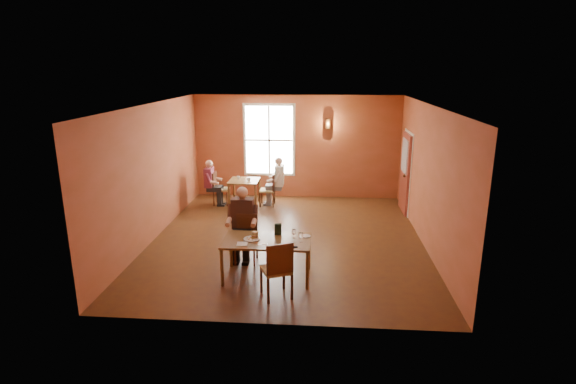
# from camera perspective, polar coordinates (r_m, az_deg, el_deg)

# --- Properties ---
(ground) EXTENTS (6.00, 7.00, 0.01)m
(ground) POSITION_cam_1_polar(r_m,az_deg,el_deg) (10.22, -0.09, -5.98)
(ground) COLOR brown
(ground) RESTS_ON ground
(wall_back) EXTENTS (6.00, 0.04, 3.00)m
(wall_back) POSITION_cam_1_polar(r_m,az_deg,el_deg) (13.19, 1.10, 5.73)
(wall_back) COLOR brown
(wall_back) RESTS_ON ground
(wall_front) EXTENTS (6.00, 0.04, 3.00)m
(wall_front) POSITION_cam_1_polar(r_m,az_deg,el_deg) (6.43, -2.53, -4.98)
(wall_front) COLOR brown
(wall_front) RESTS_ON ground
(wall_left) EXTENTS (0.04, 7.00, 3.00)m
(wall_left) POSITION_cam_1_polar(r_m,az_deg,el_deg) (10.44, -16.76, 2.42)
(wall_left) COLOR brown
(wall_left) RESTS_ON ground
(wall_right) EXTENTS (0.04, 7.00, 3.00)m
(wall_right) POSITION_cam_1_polar(r_m,az_deg,el_deg) (10.00, 17.32, 1.82)
(wall_right) COLOR brown
(wall_right) RESTS_ON ground
(ceiling) EXTENTS (6.00, 7.00, 0.04)m
(ceiling) POSITION_cam_1_polar(r_m,az_deg,el_deg) (9.54, -0.09, 11.03)
(ceiling) COLOR white
(ceiling) RESTS_ON wall_back
(window) EXTENTS (1.36, 0.10, 1.96)m
(window) POSITION_cam_1_polar(r_m,az_deg,el_deg) (13.18, -2.40, 6.59)
(window) COLOR white
(window) RESTS_ON wall_back
(door) EXTENTS (0.12, 1.04, 2.10)m
(door) POSITION_cam_1_polar(r_m,az_deg,el_deg) (12.28, 14.59, 2.34)
(door) COLOR maroon
(door) RESTS_ON ground
(wall_sconce) EXTENTS (0.16, 0.16, 0.28)m
(wall_sconce) POSITION_cam_1_polar(r_m,az_deg,el_deg) (12.97, 5.11, 8.63)
(wall_sconce) COLOR brown
(wall_sconce) RESTS_ON wall_back
(main_table) EXTENTS (1.58, 0.89, 0.74)m
(main_table) POSITION_cam_1_polar(r_m,az_deg,el_deg) (8.32, -2.67, -8.46)
(main_table) COLOR brown
(main_table) RESTS_ON ground
(chair_diner_main) EXTENTS (0.42, 0.42, 0.95)m
(chair_diner_main) POSITION_cam_1_polar(r_m,az_deg,el_deg) (8.94, -5.37, -6.03)
(chair_diner_main) COLOR #412413
(chair_diner_main) RESTS_ON ground
(diner_main) EXTENTS (0.57, 0.57, 1.43)m
(diner_main) POSITION_cam_1_polar(r_m,az_deg,el_deg) (8.83, -5.44, -4.66)
(diner_main) COLOR black
(diner_main) RESTS_ON ground
(chair_empty) EXTENTS (0.60, 0.60, 1.02)m
(chair_empty) POSITION_cam_1_polar(r_m,az_deg,el_deg) (7.61, -1.51, -9.66)
(chair_empty) COLOR brown
(chair_empty) RESTS_ON ground
(plate_food) EXTENTS (0.38, 0.38, 0.04)m
(plate_food) POSITION_cam_1_polar(r_m,az_deg,el_deg) (8.19, -4.62, -5.91)
(plate_food) COLOR white
(plate_food) RESTS_ON main_table
(sandwich) EXTENTS (0.11, 0.10, 0.11)m
(sandwich) POSITION_cam_1_polar(r_m,az_deg,el_deg) (8.22, -4.17, -5.54)
(sandwich) COLOR #D9B76C
(sandwich) RESTS_ON main_table
(goblet_a) EXTENTS (0.08, 0.08, 0.19)m
(goblet_a) POSITION_cam_1_polar(r_m,az_deg,el_deg) (8.21, 0.74, -5.27)
(goblet_a) COLOR white
(goblet_a) RESTS_ON main_table
(goblet_b) EXTENTS (0.08, 0.08, 0.20)m
(goblet_b) POSITION_cam_1_polar(r_m,az_deg,el_deg) (8.01, 1.65, -5.77)
(goblet_b) COLOR white
(goblet_b) RESTS_ON main_table
(menu_stand) EXTENTS (0.14, 0.10, 0.21)m
(menu_stand) POSITION_cam_1_polar(r_m,az_deg,el_deg) (8.37, -1.28, -4.76)
(menu_stand) COLOR black
(menu_stand) RESTS_ON main_table
(knife) EXTENTS (0.22, 0.06, 0.00)m
(knife) POSITION_cam_1_polar(r_m,az_deg,el_deg) (7.96, -3.37, -6.69)
(knife) COLOR silver
(knife) RESTS_ON main_table
(napkin) EXTENTS (0.20, 0.20, 0.01)m
(napkin) POSITION_cam_1_polar(r_m,az_deg,el_deg) (8.02, -5.84, -6.55)
(napkin) COLOR white
(napkin) RESTS_ON main_table
(side_plate) EXTENTS (0.19, 0.19, 0.01)m
(side_plate) POSITION_cam_1_polar(r_m,az_deg,el_deg) (8.32, 2.26, -5.63)
(side_plate) COLOR silver
(side_plate) RESTS_ON main_table
(sunglasses) EXTENTS (0.13, 0.07, 0.02)m
(sunglasses) POSITION_cam_1_polar(r_m,az_deg,el_deg) (7.83, 0.75, -6.99)
(sunglasses) COLOR black
(sunglasses) RESTS_ON main_table
(second_table) EXTENTS (0.82, 0.82, 0.72)m
(second_table) POSITION_cam_1_polar(r_m,az_deg,el_deg) (12.65, -5.55, -0.06)
(second_table) COLOR brown
(second_table) RESTS_ON ground
(chair_diner_white) EXTENTS (0.41, 0.41, 0.92)m
(chair_diner_white) POSITION_cam_1_polar(r_m,az_deg,el_deg) (12.53, -2.63, 0.32)
(chair_diner_white) COLOR brown
(chair_diner_white) RESTS_ON ground
(diner_white) EXTENTS (0.52, 0.52, 1.31)m
(diner_white) POSITION_cam_1_polar(r_m,az_deg,el_deg) (12.48, -2.51, 1.18)
(diner_white) COLOR silver
(diner_white) RESTS_ON ground
(chair_diner_maroon) EXTENTS (0.41, 0.41, 0.93)m
(chair_diner_maroon) POSITION_cam_1_polar(r_m,az_deg,el_deg) (12.75, -8.44, 0.45)
(chair_diner_maroon) COLOR brown
(chair_diner_maroon) RESTS_ON ground
(diner_maroon) EXTENTS (0.50, 0.50, 1.24)m
(diner_maroon) POSITION_cam_1_polar(r_m,az_deg,el_deg) (12.72, -8.60, 1.14)
(diner_maroon) COLOR maroon
(diner_maroon) RESTS_ON ground
(cup_a) EXTENTS (0.14, 0.14, 0.09)m
(cup_a) POSITION_cam_1_polar(r_m,az_deg,el_deg) (12.44, -5.01, 1.61)
(cup_a) COLOR white
(cup_a) RESTS_ON second_table
(cup_b) EXTENTS (0.12, 0.12, 0.08)m
(cup_b) POSITION_cam_1_polar(r_m,az_deg,el_deg) (12.68, -6.32, 1.83)
(cup_b) COLOR white
(cup_b) RESTS_ON second_table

